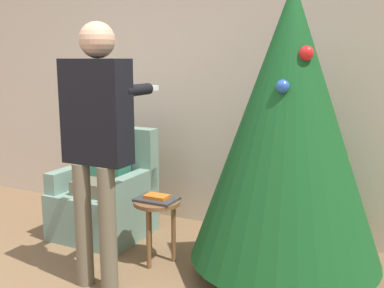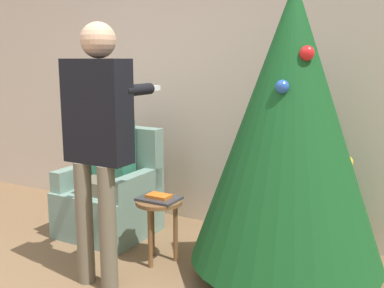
{
  "view_description": "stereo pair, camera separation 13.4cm",
  "coord_description": "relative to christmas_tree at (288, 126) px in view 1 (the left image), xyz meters",
  "views": [
    {
      "loc": [
        1.88,
        -1.61,
        1.58
      ],
      "look_at": [
        0.55,
        1.06,
        1.01
      ],
      "focal_mm": 42.0,
      "sensor_mm": 36.0,
      "label": 1
    },
    {
      "loc": [
        2.0,
        -1.55,
        1.58
      ],
      "look_at": [
        0.55,
        1.06,
        1.01
      ],
      "focal_mm": 42.0,
      "sensor_mm": 36.0,
      "label": 2
    }
  ],
  "objects": [
    {
      "name": "christmas_tree",
      "position": [
        0.0,
        0.0,
        0.0
      ],
      "size": [
        1.35,
        1.35,
        2.09
      ],
      "color": "brown",
      "rests_on": "ground_plane"
    },
    {
      "name": "laptop",
      "position": [
        -0.96,
        -0.18,
        -0.61
      ],
      "size": [
        0.31,
        0.23,
        0.02
      ],
      "color": "#38383D",
      "rests_on": "side_stool"
    },
    {
      "name": "person_standing",
      "position": [
        -1.13,
        -0.66,
        -0.01
      ],
      "size": [
        0.48,
        0.57,
        1.82
      ],
      "color": "#6B604C",
      "rests_on": "ground_plane"
    },
    {
      "name": "wall_back",
      "position": [
        -1.11,
        0.81,
        0.22
      ],
      "size": [
        8.0,
        0.06,
        2.7
      ],
      "color": "beige",
      "rests_on": "ground_plane"
    },
    {
      "name": "book",
      "position": [
        -0.96,
        -0.18,
        -0.59
      ],
      "size": [
        0.18,
        0.12,
        0.02
      ],
      "color": "orange",
      "rests_on": "laptop"
    },
    {
      "name": "armchair",
      "position": [
        -1.68,
        0.12,
        -0.8
      ],
      "size": [
        0.76,
        0.71,
        0.96
      ],
      "color": "gray",
      "rests_on": "ground_plane"
    },
    {
      "name": "person_seated",
      "position": [
        -1.68,
        0.1,
        -0.45
      ],
      "size": [
        0.36,
        0.46,
        1.24
      ],
      "color": "#6B604C",
      "rests_on": "ground_plane"
    },
    {
      "name": "side_stool",
      "position": [
        -0.96,
        -0.18,
        -0.72
      ],
      "size": [
        0.36,
        0.36,
        0.5
      ],
      "color": "brown",
      "rests_on": "ground_plane"
    }
  ]
}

